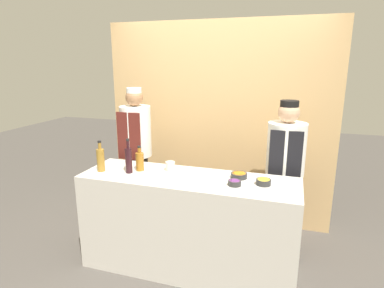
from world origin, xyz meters
name	(u,v)px	position (x,y,z in m)	size (l,w,h in m)	color
ground_plane	(188,267)	(0.00, 0.00, 0.00)	(14.00, 14.00, 0.00)	#4C4742
cabinet_wall	(218,124)	(0.00, 1.18, 1.20)	(2.72, 0.18, 2.40)	tan
counter	(188,224)	(0.00, 0.00, 0.46)	(1.97, 0.60, 0.93)	beige
sauce_bowl_orange	(239,175)	(0.44, 0.12, 0.95)	(0.15, 0.15, 0.05)	#2D2D2D
sauce_bowl_purple	(235,183)	(0.43, -0.07, 0.95)	(0.11, 0.11, 0.04)	#2D2D2D
sauce_bowl_yellow	(263,182)	(0.67, 0.02, 0.95)	(0.12, 0.12, 0.05)	#2D2D2D
cutting_board	(203,179)	(0.15, -0.02, 0.94)	(0.32, 0.20, 0.02)	white
bottle_amber	(140,161)	(-0.50, 0.04, 1.02)	(0.08, 0.08, 0.24)	#9E661E
bottle_wine	(129,160)	(-0.57, -0.05, 1.05)	(0.06, 0.06, 0.33)	black
bottle_vinegar	(101,159)	(-0.84, -0.09, 1.04)	(0.07, 0.07, 0.30)	olive
cup_cream	(170,166)	(-0.22, 0.13, 0.97)	(0.09, 0.09, 0.09)	silver
chef_left	(137,154)	(-0.82, 0.60, 0.90)	(0.34, 0.34, 1.66)	#28282D
chef_right	(284,173)	(0.82, 0.60, 0.85)	(0.38, 0.38, 1.58)	#28282D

